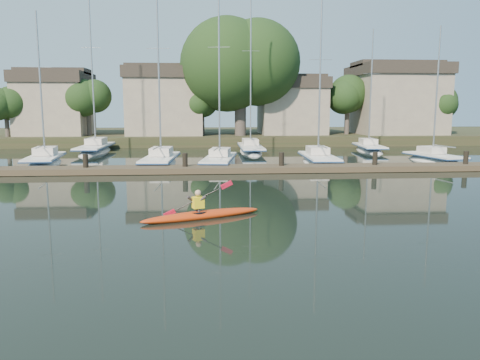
{
  "coord_description": "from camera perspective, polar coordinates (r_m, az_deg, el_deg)",
  "views": [
    {
      "loc": [
        -1.73,
        -14.79,
        4.0
      ],
      "look_at": [
        -0.41,
        3.08,
        1.2
      ],
      "focal_mm": 35.0,
      "sensor_mm": 36.0,
      "label": 1
    }
  ],
  "objects": [
    {
      "name": "dock",
      "position": [
        29.09,
        -0.79,
        1.38
      ],
      "size": [
        34.0,
        2.0,
        1.8
      ],
      "color": "#493B29",
      "rests_on": "ground"
    },
    {
      "name": "ground",
      "position": [
        15.41,
        2.38,
        -6.16
      ],
      "size": [
        160.0,
        160.0,
        0.0
      ],
      "primitive_type": "plane",
      "color": "black",
      "rests_on": "ground"
    },
    {
      "name": "kayak",
      "position": [
        17.08,
        -4.71,
        -4.08
      ],
      "size": [
        4.5,
        2.34,
        1.48
      ],
      "rotation": [
        0.0,
        0.0,
        0.39
      ],
      "color": "#BE340E",
      "rests_on": "ground"
    },
    {
      "name": "sailboat_2",
      "position": [
        32.88,
        -2.53,
        1.58
      ],
      "size": [
        3.16,
        8.55,
        13.83
      ],
      "rotation": [
        0.0,
        0.0,
        -0.15
      ],
      "color": "white",
      "rests_on": "ground"
    },
    {
      "name": "shore",
      "position": [
        55.18,
        -0.77,
        8.08
      ],
      "size": [
        90.0,
        25.25,
        12.75
      ],
      "color": "#222F17",
      "rests_on": "ground"
    },
    {
      "name": "sailboat_6",
      "position": [
        42.24,
        1.31,
        3.2
      ],
      "size": [
        2.14,
        9.6,
        15.22
      ],
      "rotation": [
        0.0,
        0.0,
        -0.01
      ],
      "color": "white",
      "rests_on": "ground"
    },
    {
      "name": "sailboat_0",
      "position": [
        35.94,
        -22.66,
        1.49
      ],
      "size": [
        3.02,
        7.63,
        11.77
      ],
      "rotation": [
        0.0,
        0.0,
        0.13
      ],
      "color": "white",
      "rests_on": "ground"
    },
    {
      "name": "sailboat_5",
      "position": [
        43.86,
        -17.21,
        2.99
      ],
      "size": [
        2.24,
        9.49,
        15.7
      ],
      "rotation": [
        0.0,
        0.0,
        0.0
      ],
      "color": "white",
      "rests_on": "ground"
    },
    {
      "name": "sailboat_7",
      "position": [
        44.7,
        15.42,
        3.19
      ],
      "size": [
        2.76,
        7.68,
        12.11
      ],
      "rotation": [
        0.0,
        0.0,
        -0.11
      ],
      "color": "white",
      "rests_on": "ground"
    },
    {
      "name": "sailboat_3",
      "position": [
        34.08,
        9.53,
        1.7
      ],
      "size": [
        2.4,
        7.93,
        12.66
      ],
      "rotation": [
        0.0,
        0.0,
        -0.04
      ],
      "color": "white",
      "rests_on": "ground"
    },
    {
      "name": "sailboat_4",
      "position": [
        37.41,
        22.54,
        1.79
      ],
      "size": [
        3.02,
        6.67,
        10.93
      ],
      "rotation": [
        0.0,
        0.0,
        0.17
      ],
      "color": "white",
      "rests_on": "ground"
    },
    {
      "name": "sailboat_1",
      "position": [
        33.25,
        -9.64,
        1.52
      ],
      "size": [
        2.56,
        8.51,
        13.73
      ],
      "rotation": [
        0.0,
        0.0,
        -0.06
      ],
      "color": "white",
      "rests_on": "ground"
    }
  ]
}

